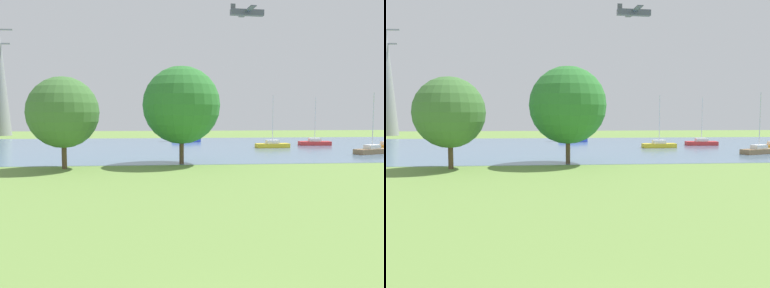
% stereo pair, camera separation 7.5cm
% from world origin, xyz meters
% --- Properties ---
extents(ground_plane, '(160.00, 160.00, 0.00)m').
position_xyz_m(ground_plane, '(0.00, 22.00, 0.00)').
color(ground_plane, olive).
extents(water_surface, '(140.00, 40.00, 0.02)m').
position_xyz_m(water_surface, '(0.00, 50.00, 0.01)').
color(water_surface, slate).
rests_on(water_surface, ground).
extents(sailboat_red, '(4.89, 1.82, 7.35)m').
position_xyz_m(sailboat_red, '(22.32, 51.07, 0.47)').
color(sailboat_red, red).
rests_on(sailboat_red, water_surface).
extents(sailboat_yellow, '(4.89, 1.80, 7.49)m').
position_xyz_m(sailboat_yellow, '(14.58, 47.46, 0.47)').
color(sailboat_yellow, yellow).
rests_on(sailboat_yellow, water_surface).
extents(sailboat_brown, '(5.02, 3.05, 7.46)m').
position_xyz_m(sailboat_brown, '(24.29, 38.24, 0.47)').
color(sailboat_brown, brown).
rests_on(sailboat_brown, water_surface).
extents(sailboat_blue, '(4.97, 2.19, 5.76)m').
position_xyz_m(sailboat_blue, '(3.00, 59.25, 0.45)').
color(sailboat_blue, blue).
rests_on(sailboat_blue, water_surface).
extents(tree_mid_shore, '(6.32, 6.32, 8.20)m').
position_xyz_m(tree_mid_shore, '(-10.06, 28.29, 5.03)').
color(tree_mid_shore, brown).
rests_on(tree_mid_shore, ground).
extents(tree_west_far, '(7.55, 7.55, 9.52)m').
position_xyz_m(tree_west_far, '(0.57, 30.90, 5.74)').
color(tree_west_far, brown).
rests_on(tree_west_far, ground).
extents(light_aircraft, '(6.46, 8.45, 2.10)m').
position_xyz_m(light_aircraft, '(15.02, 66.97, 23.91)').
color(light_aircraft, '#4C5156').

